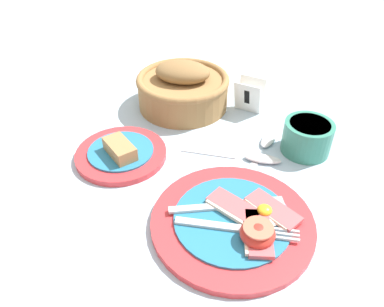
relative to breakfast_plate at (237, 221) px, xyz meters
name	(u,v)px	position (x,y,z in m)	size (l,w,h in m)	color
ground_plane	(204,199)	(-0.07, 0.03, -0.01)	(3.00, 3.00, 0.00)	#A3BCD1
breakfast_plate	(237,221)	(0.00, 0.00, 0.00)	(0.25, 0.25, 0.04)	red
bread_plate	(121,153)	(-0.26, 0.06, 0.00)	(0.17, 0.17, 0.04)	red
sugar_cup	(307,136)	(0.04, 0.24, 0.02)	(0.09, 0.09, 0.06)	#337F6B
bread_basket	(183,88)	(-0.25, 0.28, 0.03)	(0.21, 0.21, 0.11)	olive
number_card	(249,96)	(-0.11, 0.33, 0.03)	(0.06, 0.05, 0.07)	white
teaspoon_by_saucer	(265,146)	(-0.03, 0.21, -0.01)	(0.03, 0.19, 0.01)	silver
teaspoon_near_cup	(248,157)	(-0.04, 0.16, -0.01)	(0.19, 0.07, 0.01)	silver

